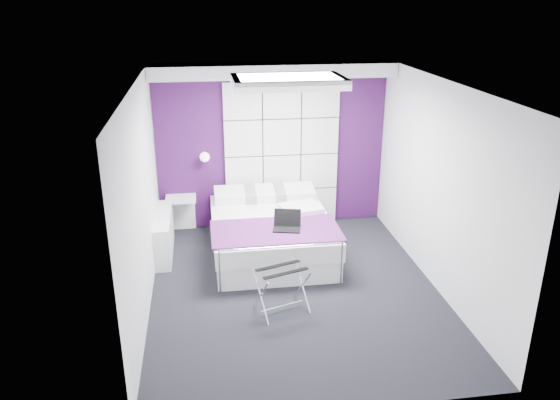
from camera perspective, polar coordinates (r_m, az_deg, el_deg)
name	(u,v)px	position (r m, az deg, el deg)	size (l,w,h in m)	color
floor	(295,289)	(7.07, 1.55, -9.32)	(4.40, 4.40, 0.00)	black
ceiling	(297,84)	(6.18, 1.78, 12.00)	(4.40, 4.40, 0.00)	white
wall_back	(272,146)	(8.59, -0.87, 5.65)	(3.60, 3.60, 0.00)	silver
wall_left	(142,202)	(6.46, -14.26, -0.20)	(4.40, 4.40, 0.00)	silver
wall_right	(439,187)	(7.04, 16.26, 1.33)	(4.40, 4.40, 0.00)	silver
accent_wall	(272,146)	(8.58, -0.86, 5.63)	(3.58, 0.02, 2.58)	#390F43
soffit	(274,70)	(8.11, -0.68, 13.40)	(3.58, 0.50, 0.20)	white
headboard	(282,155)	(8.58, 0.18, 4.74)	(1.80, 0.08, 2.30)	silver
skylight	(288,81)	(6.78, 0.88, 12.35)	(1.36, 0.86, 0.12)	white
wall_lamp	(205,156)	(8.41, -7.88, 4.55)	(0.15, 0.15, 0.15)	white
radiator	(164,234)	(8.03, -12.04, -3.52)	(0.22, 1.20, 0.60)	white
bed	(271,233)	(7.88, -0.97, -3.47)	(1.72, 2.08, 0.73)	white
nightstand	(181,199)	(8.58, -10.33, 0.14)	(0.46, 0.36, 0.05)	white
luggage_rack	(282,290)	(6.50, 0.19, -9.38)	(0.57, 0.42, 0.56)	silver
laptop	(286,224)	(7.32, 0.66, -2.52)	(0.36, 0.26, 0.26)	black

